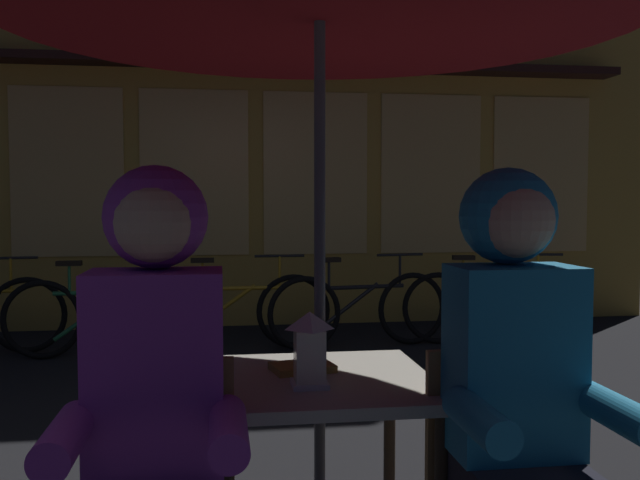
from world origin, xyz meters
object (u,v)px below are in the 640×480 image
object	(u,v)px
bicycle_third	(235,311)
bicycle_fourth	(359,309)
book	(302,367)
lantern	(310,347)
bicycle_second	(105,316)
bicycle_fifth	(494,306)
person_left_hooded	(155,384)
person_right_hooded	(517,371)
cafe_table	(320,408)

from	to	relation	value
bicycle_third	bicycle_fourth	bearing A→B (deg)	-3.76
bicycle_third	book	world-z (taller)	bicycle_third
lantern	bicycle_third	world-z (taller)	lantern
bicycle_second	bicycle_fifth	xyz separation A→B (m)	(3.43, 0.05, 0.00)
person_left_hooded	bicycle_second	world-z (taller)	person_left_hooded
bicycle_third	person_left_hooded	bearing A→B (deg)	-93.86
bicycle_third	book	xyz separation A→B (m)	(0.14, -3.83, 0.41)
person_right_hooded	book	world-z (taller)	person_right_hooded
lantern	bicycle_fourth	world-z (taller)	lantern
bicycle_second	bicycle_fifth	bearing A→B (deg)	0.86
book	bicycle_fourth	bearing A→B (deg)	63.89
bicycle_fourth	bicycle_fifth	bearing A→B (deg)	-1.05
person_left_hooded	bicycle_fifth	world-z (taller)	person_left_hooded
person_left_hooded	bicycle_third	size ratio (longest dim) A/B	0.83
book	bicycle_fifth	bearing A→B (deg)	47.57
person_left_hooded	book	world-z (taller)	person_left_hooded
lantern	person_left_hooded	world-z (taller)	person_left_hooded
bicycle_third	book	bearing A→B (deg)	-87.89
bicycle_third	bicycle_fourth	world-z (taller)	same
bicycle_fifth	bicycle_second	bearing A→B (deg)	-179.14
book	bicycle_third	bearing A→B (deg)	80.24
cafe_table	bicycle_third	xyz separation A→B (m)	(-0.19, 3.91, -0.29)
bicycle_third	bicycle_fifth	world-z (taller)	same
bicycle_second	person_left_hooded	bearing A→B (deg)	-79.30
person_left_hooded	person_right_hooded	world-z (taller)	same
person_right_hooded	bicycle_second	distance (m)	4.57
bicycle_third	person_right_hooded	bearing A→B (deg)	-81.25
person_right_hooded	cafe_table	bearing A→B (deg)	138.43
bicycle_fourth	book	distance (m)	3.90
cafe_table	person_right_hooded	distance (m)	0.67
lantern	person_left_hooded	distance (m)	0.53
person_left_hooded	book	distance (m)	0.68
person_left_hooded	bicycle_fifth	size ratio (longest dim) A/B	0.84
person_left_hooded	bicycle_fourth	xyz separation A→B (m)	(1.39, 4.27, -0.50)
bicycle_second	bicycle_fifth	size ratio (longest dim) A/B	1.01
person_right_hooded	book	xyz separation A→B (m)	(-0.53, 0.51, -0.09)
book	cafe_table	bearing A→B (deg)	-72.67
person_left_hooded	bicycle_third	xyz separation A→B (m)	(0.29, 4.34, -0.50)
cafe_table	person_right_hooded	world-z (taller)	person_right_hooded
person_left_hooded	bicycle_fourth	bearing A→B (deg)	72.00
person_right_hooded	bicycle_fifth	xyz separation A→B (m)	(1.68, 4.24, -0.50)
person_right_hooded	bicycle_fifth	bearing A→B (deg)	68.42
bicycle_second	bicycle_third	bearing A→B (deg)	7.67
person_right_hooded	bicycle_third	xyz separation A→B (m)	(-0.67, 4.34, -0.50)
lantern	person_right_hooded	bearing A→B (deg)	-30.61
bicycle_third	bicycle_fourth	size ratio (longest dim) A/B	1.01
cafe_table	lantern	world-z (taller)	lantern
bicycle_fourth	lantern	bearing A→B (deg)	-103.56
bicycle_second	bicycle_fourth	size ratio (longest dim) A/B	1.01
person_left_hooded	bicycle_fifth	distance (m)	5.02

